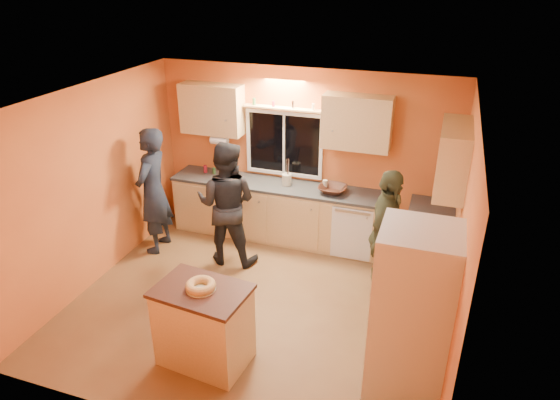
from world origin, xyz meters
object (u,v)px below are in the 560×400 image
at_px(refrigerator, 411,314).
at_px(person_left, 153,191).
at_px(island, 204,325).
at_px(person_right, 386,235).
at_px(person_center, 227,204).

xyz_separation_m(refrigerator, person_left, (-3.79, 1.60, 0.04)).
xyz_separation_m(refrigerator, island, (-2.05, -0.31, -0.44)).
distance_m(person_left, person_right, 3.34).
bearing_deg(person_left, refrigerator, 62.30).
bearing_deg(person_center, person_left, -3.13).
height_order(refrigerator, person_center, refrigerator).
bearing_deg(refrigerator, person_left, 157.05).
bearing_deg(person_left, person_right, 83.78).
height_order(person_left, person_center, person_left).
distance_m(person_left, person_center, 1.14).
height_order(island, person_left, person_left).
bearing_deg(island, person_center, 113.20).
relative_size(person_left, person_center, 1.05).
relative_size(island, person_right, 0.59).
bearing_deg(person_right, island, 145.51).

